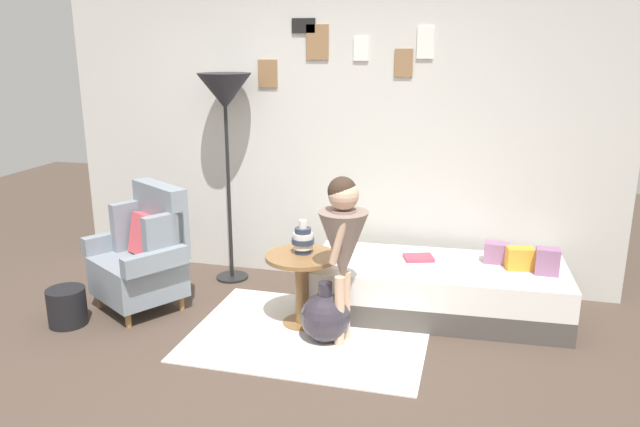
{
  "coord_description": "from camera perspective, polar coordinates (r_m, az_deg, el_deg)",
  "views": [
    {
      "loc": [
        1.22,
        -3.11,
        2.02
      ],
      "look_at": [
        0.15,
        0.95,
        0.85
      ],
      "focal_mm": 34.36,
      "sensor_mm": 36.0,
      "label": 1
    }
  ],
  "objects": [
    {
      "name": "person_child",
      "position": [
        4.09,
        2.16,
        -2.33
      ],
      "size": [
        0.34,
        0.34,
        1.18
      ],
      "color": "#D8AD8E",
      "rests_on": "ground"
    },
    {
      "name": "daybed",
      "position": [
        4.82,
        10.88,
        -6.9
      ],
      "size": [
        1.94,
        0.89,
        0.4
      ],
      "color": "#4C4742",
      "rests_on": "ground"
    },
    {
      "name": "floor_lamp",
      "position": [
        5.18,
        -8.84,
        10.52
      ],
      "size": [
        0.45,
        0.45,
        1.79
      ],
      "color": "black",
      "rests_on": "ground"
    },
    {
      "name": "demijohn_near",
      "position": [
        4.33,
        0.5,
        -9.58
      ],
      "size": [
        0.35,
        0.35,
        0.43
      ],
      "color": "#332D38",
      "rests_on": "ground"
    },
    {
      "name": "magazine_basket",
      "position": [
        4.95,
        -22.5,
        -8.02
      ],
      "size": [
        0.28,
        0.28,
        0.28
      ],
      "primitive_type": "cylinder",
      "color": "black",
      "rests_on": "ground"
    },
    {
      "name": "pillow_mid",
      "position": [
        4.77,
        18.11,
        -4.01
      ],
      "size": [
        0.21,
        0.15,
        0.17
      ],
      "primitive_type": "cube",
      "rotation": [
        0.0,
        0.0,
        0.19
      ],
      "color": "orange",
      "rests_on": "daybed"
    },
    {
      "name": "ground_plane",
      "position": [
        3.9,
        -5.91,
        -15.69
      ],
      "size": [
        12.0,
        12.0,
        0.0
      ],
      "primitive_type": "plane",
      "color": "#4C3D33"
    },
    {
      "name": "book_on_daybed",
      "position": [
        4.82,
        9.16,
        -4.09
      ],
      "size": [
        0.26,
        0.22,
        0.03
      ],
      "primitive_type": "cube",
      "rotation": [
        0.0,
        0.0,
        0.33
      ],
      "color": "#C04156",
      "rests_on": "daybed"
    },
    {
      "name": "vase_striped",
      "position": [
        4.44,
        -1.59,
        -2.46
      ],
      "size": [
        0.17,
        0.17,
        0.25
      ],
      "color": "#2D384C",
      "rests_on": "side_table"
    },
    {
      "name": "pillow_head",
      "position": [
        4.74,
        20.42,
        -4.2
      ],
      "size": [
        0.17,
        0.13,
        0.2
      ],
      "primitive_type": "cube",
      "rotation": [
        0.0,
        0.0,
        -0.03
      ],
      "color": "gray",
      "rests_on": "daybed"
    },
    {
      "name": "gallery_wall",
      "position": [
        5.25,
        1.21,
        7.74
      ],
      "size": [
        4.8,
        0.12,
        2.6
      ],
      "color": "beige",
      "rests_on": "ground"
    },
    {
      "name": "side_table",
      "position": [
        4.49,
        -1.7,
        -5.8
      ],
      "size": [
        0.53,
        0.53,
        0.55
      ],
      "color": "olive",
      "rests_on": "ground"
    },
    {
      "name": "pillow_back",
      "position": [
        4.86,
        16.13,
        -3.54
      ],
      "size": [
        0.19,
        0.13,
        0.16
      ],
      "primitive_type": "cube",
      "rotation": [
        0.0,
        0.0,
        -0.04
      ],
      "color": "gray",
      "rests_on": "daybed"
    },
    {
      "name": "rug",
      "position": [
        4.49,
        -0.97,
        -11.13
      ],
      "size": [
        1.67,
        1.28,
        0.01
      ],
      "primitive_type": "cube",
      "color": "silver",
      "rests_on": "ground"
    },
    {
      "name": "armchair",
      "position": [
        4.96,
        -16.0,
        -3.64
      ],
      "size": [
        0.9,
        0.84,
        0.97
      ],
      "color": "#9E7042",
      "rests_on": "ground"
    }
  ]
}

